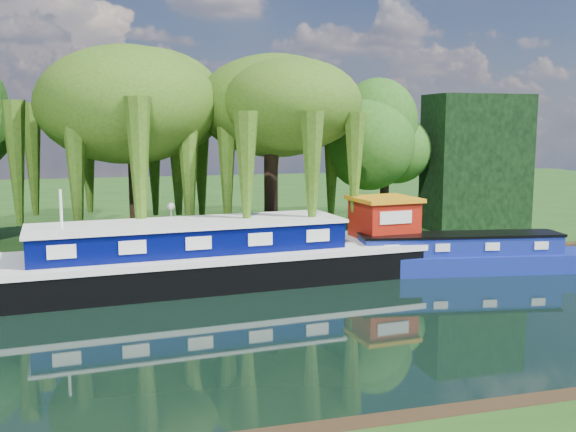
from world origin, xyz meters
name	(u,v)px	position (x,y,z in m)	size (l,w,h in m)	color
ground	(189,333)	(0.00, 0.00, 0.00)	(120.00, 120.00, 0.00)	black
far_bank	(139,204)	(0.00, 34.00, 0.23)	(120.00, 52.00, 0.45)	#173B10
dutch_barge	(221,257)	(2.19, 6.54, 1.08)	(20.96, 6.29, 4.36)	black
narrowboat	(460,257)	(13.00, 5.44, 0.68)	(13.27, 4.23, 1.91)	navy
white_cruiser	(469,264)	(14.36, 6.82, 0.00)	(2.01, 2.33, 1.23)	silver
willow_left	(133,109)	(-0.97, 13.83, 7.47)	(8.07, 8.07, 9.67)	black
willow_right	(271,119)	(5.62, 11.37, 6.95)	(7.32, 7.32, 8.92)	black
tree_far_right	(385,142)	(13.16, 14.24, 5.67)	(4.63, 4.63, 7.58)	black
conifer_hedge	(476,162)	(19.00, 14.00, 4.45)	(6.00, 3.00, 8.00)	black
lamppost	(171,215)	(0.50, 10.50, 2.42)	(0.36, 0.36, 2.56)	silver
mooring_posts	(154,255)	(-0.50, 8.40, 0.95)	(19.16, 0.16, 1.00)	silver
reeds_near	(518,384)	(6.87, -7.57, 0.55)	(33.70, 1.50, 1.10)	#225115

